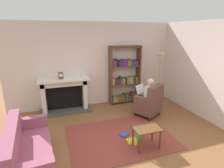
# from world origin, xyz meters

# --- Properties ---
(ground) EXTENTS (14.00, 14.00, 0.00)m
(ground) POSITION_xyz_m (0.00, 0.00, 0.00)
(ground) COLOR brown
(back_wall) EXTENTS (5.60, 0.10, 2.70)m
(back_wall) POSITION_xyz_m (0.00, 2.55, 1.35)
(back_wall) COLOR beige
(back_wall) RESTS_ON ground
(side_wall_right) EXTENTS (0.10, 5.20, 2.70)m
(side_wall_right) POSITION_xyz_m (2.65, 1.25, 1.35)
(side_wall_right) COLOR beige
(side_wall_right) RESTS_ON ground
(area_rug) EXTENTS (2.40, 1.80, 0.01)m
(area_rug) POSITION_xyz_m (0.00, 0.30, 0.01)
(area_rug) COLOR brown
(area_rug) RESTS_ON ground
(fireplace) EXTENTS (1.54, 0.64, 1.05)m
(fireplace) POSITION_xyz_m (-1.08, 2.30, 0.56)
(fireplace) COLOR #4C4742
(fireplace) RESTS_ON ground
(mantel_clock) EXTENTS (0.14, 0.14, 0.19)m
(mantel_clock) POSITION_xyz_m (-1.15, 2.20, 1.15)
(mantel_clock) COLOR brown
(mantel_clock) RESTS_ON fireplace
(bookshelf) EXTENTS (1.07, 0.32, 1.96)m
(bookshelf) POSITION_xyz_m (0.93, 2.33, 0.92)
(bookshelf) COLOR brown
(bookshelf) RESTS_ON ground
(armchair_reading) EXTENTS (0.86, 0.85, 0.97)m
(armchair_reading) POSITION_xyz_m (1.20, 1.05, 0.42)
(armchair_reading) COLOR #331E14
(armchair_reading) RESTS_ON ground
(seated_reader) EXTENTS (0.53, 0.60, 1.14)m
(seated_reader) POSITION_xyz_m (1.15, 1.16, 0.62)
(seated_reader) COLOR silver
(seated_reader) RESTS_ON ground
(sofa_floral) EXTENTS (0.85, 1.75, 0.85)m
(sofa_floral) POSITION_xyz_m (-1.93, -0.09, 0.32)
(sofa_floral) COLOR #9C5069
(sofa_floral) RESTS_ON ground
(side_table) EXTENTS (0.56, 0.39, 0.47)m
(side_table) POSITION_xyz_m (0.38, -0.24, 0.40)
(side_table) COLOR brown
(side_table) RESTS_ON ground
(scattered_books) EXTENTS (0.51, 0.58, 0.04)m
(scattered_books) POSITION_xyz_m (0.21, 0.10, 0.03)
(scattered_books) COLOR #267233
(scattered_books) RESTS_ON area_rug
(floor_lamp) EXTENTS (0.32, 0.32, 1.74)m
(floor_lamp) POSITION_xyz_m (1.98, 1.85, 1.47)
(floor_lamp) COLOR #B7933F
(floor_lamp) RESTS_ON ground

